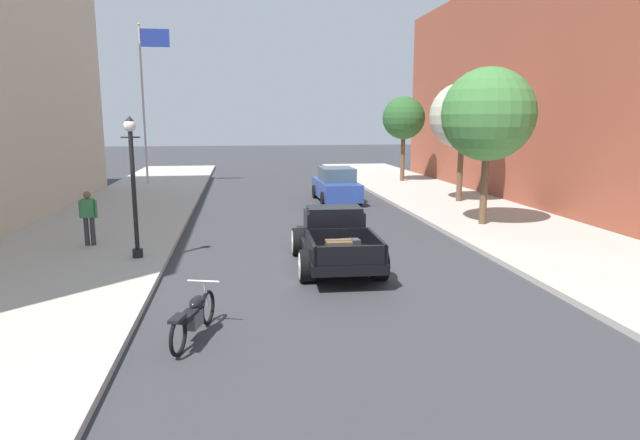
% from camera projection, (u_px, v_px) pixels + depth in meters
% --- Properties ---
extents(ground_plane, '(140.00, 140.00, 0.00)m').
position_uv_depth(ground_plane, '(334.00, 266.00, 14.66)').
color(ground_plane, '#333338').
extents(sidewalk_left, '(5.50, 64.00, 0.15)m').
position_uv_depth(sidewalk_left, '(50.00, 275.00, 13.61)').
color(sidewalk_left, '#ADA89E').
rests_on(sidewalk_left, ground).
extents(sidewalk_right, '(5.50, 64.00, 0.15)m').
position_uv_depth(sidewalk_right, '(582.00, 254.00, 15.69)').
color(sidewalk_right, '#ADA89E').
rests_on(sidewalk_right, ground).
extents(building_right_storefront, '(12.00, 28.00, 10.77)m').
position_uv_depth(building_right_storefront, '(621.00, 89.00, 26.44)').
color(building_right_storefront, brown).
rests_on(building_right_storefront, ground).
extents(hotrod_truck_black, '(2.30, 4.99, 1.58)m').
position_uv_depth(hotrod_truck_black, '(334.00, 237.00, 14.80)').
color(hotrod_truck_black, black).
rests_on(hotrod_truck_black, ground).
extents(motorcycle_parked, '(0.80, 2.05, 0.93)m').
position_uv_depth(motorcycle_parked, '(194.00, 315.00, 9.76)').
color(motorcycle_parked, black).
rests_on(motorcycle_parked, ground).
extents(car_background_blue, '(1.92, 4.33, 1.65)m').
position_uv_depth(car_background_blue, '(336.00, 186.00, 26.12)').
color(car_background_blue, '#284293').
rests_on(car_background_blue, ground).
extents(pedestrian_sidewalk_left, '(0.53, 0.22, 1.65)m').
position_uv_depth(pedestrian_sidewalk_left, '(88.00, 215.00, 16.32)').
color(pedestrian_sidewalk_left, '#333338').
rests_on(pedestrian_sidewalk_left, sidewalk_left).
extents(street_lamp_near, '(0.50, 0.32, 3.85)m').
position_uv_depth(street_lamp_near, '(133.00, 177.00, 14.63)').
color(street_lamp_near, black).
rests_on(street_lamp_near, sidewalk_left).
extents(flagpole, '(1.74, 0.16, 9.16)m').
position_uv_depth(flagpole, '(146.00, 87.00, 31.48)').
color(flagpole, '#B2B2B7').
rests_on(flagpole, sidewalk_left).
extents(street_tree_nearest, '(3.29, 3.29, 5.58)m').
position_uv_depth(street_tree_nearest, '(488.00, 115.00, 19.16)').
color(street_tree_nearest, brown).
rests_on(street_tree_nearest, sidewalk_right).
extents(street_tree_second, '(3.00, 3.00, 5.43)m').
position_uv_depth(street_tree_second, '(463.00, 116.00, 24.75)').
color(street_tree_second, brown).
rests_on(street_tree_second, sidewalk_right).
extents(street_tree_third, '(2.59, 2.59, 5.14)m').
position_uv_depth(street_tree_third, '(404.00, 118.00, 33.20)').
color(street_tree_third, brown).
rests_on(street_tree_third, sidewalk_right).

